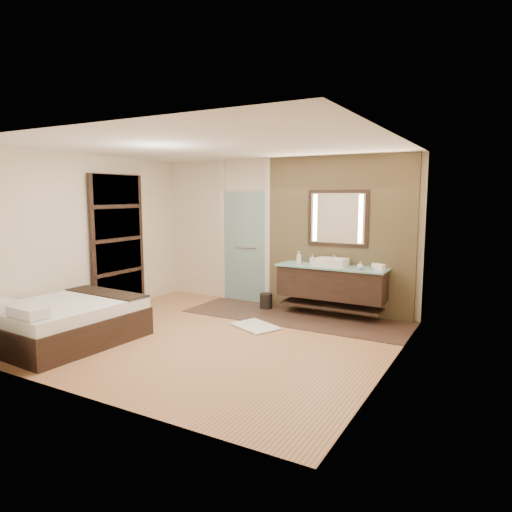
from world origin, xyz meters
The scene contains 15 objects.
floor centered at (0.00, 0.00, 0.00)m, with size 5.00×5.00×0.00m, color #90613C.
tile_strip centered at (0.60, 1.60, 0.01)m, with size 3.80×1.30×0.01m, color #38261F.
stone_wall centered at (1.10, 2.21, 1.35)m, with size 2.60×0.08×2.70m, color tan.
vanity centered at (1.10, 1.92, 0.58)m, with size 1.85×0.55×0.88m.
mirror_unit centered at (1.10, 2.16, 1.65)m, with size 1.06×0.04×0.96m.
frosted_door centered at (-0.75, 2.20, 1.14)m, with size 1.10×0.12×2.70m.
shoji_partition centered at (-2.43, 0.60, 1.21)m, with size 0.06×1.20×2.40m.
bed centered at (-1.65, -1.16, 0.29)m, with size 1.57×1.91×0.71m.
bath_mat centered at (0.30, 0.75, 0.02)m, with size 0.72×0.50×0.02m, color silver.
waste_bin centered at (-0.10, 1.85, 0.14)m, with size 0.22×0.22×0.28m, color black.
tissue_box centered at (1.92, 1.86, 0.92)m, with size 0.12×0.12×0.10m, color white.
soap_bottle_a centered at (0.55, 1.81, 0.98)m, with size 0.09×0.09×0.23m, color silver.
soap_bottle_b centered at (0.73, 1.98, 0.95)m, with size 0.07×0.07×0.16m, color #B2B2B2.
soap_bottle_c centered at (1.63, 1.78, 0.93)m, with size 0.11×0.11×0.14m, color #A0CAC0.
cup centered at (1.81, 1.95, 0.91)m, with size 0.12×0.12×0.09m, color white.
Camera 1 is at (3.66, -5.25, 2.05)m, focal length 32.00 mm.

